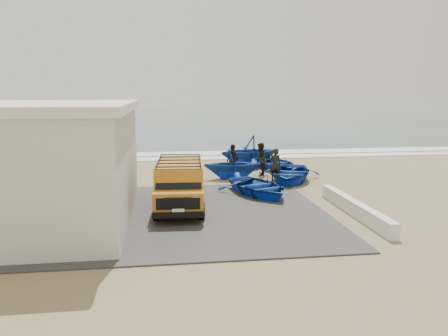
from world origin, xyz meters
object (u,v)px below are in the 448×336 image
fisherman_front (275,165)px  boat_near_left (258,187)px  building (16,163)px  parapet (355,208)px  fisherman_middle (260,159)px  fisherman_back (232,160)px  van (180,183)px  boat_near_right (290,173)px  boat_mid_left (233,164)px  boat_far_left (250,151)px  boat_mid_right (277,164)px

fisherman_front → boat_near_left: bearing=62.9°
building → boat_near_left: bearing=15.6°
parapet → fisherman_middle: fisherman_middle is taller
building → fisherman_back: size_ratio=5.28×
van → fisherman_front: (5.21, 4.93, -0.20)m
fisherman_back → fisherman_front: bearing=-89.5°
boat_near_right → boat_mid_left: (-2.90, 1.01, 0.37)m
parapet → boat_far_left: boat_far_left is taller
boat_mid_right → fisherman_front: (-0.91, -2.95, 0.48)m
boat_near_right → boat_near_left: bearing=-107.4°
parapet → building: bearing=175.4°
parapet → boat_near_right: 6.61m
boat_mid_left → fisherman_back: 0.95m
boat_near_left → fisherman_back: bearing=76.2°
van → fisherman_middle: 8.15m
boat_far_left → fisherman_front: (0.48, -4.54, -0.13)m
parapet → van: size_ratio=1.27×
boat_far_left → parapet: bearing=-4.1°
boat_near_left → boat_mid_right: bearing=48.8°
boat_mid_left → fisherman_front: (2.15, -0.82, 0.05)m
boat_near_right → boat_far_left: size_ratio=1.14×
boat_far_left → fisherman_back: (-1.53, -2.79, -0.10)m
boat_near_left → fisherman_back: fisherman_back is taller
building → fisherman_back: (9.09, 7.52, -1.27)m
boat_near_right → boat_mid_right: boat_near_right is taller
parapet → fisherman_front: fisherman_front is taller
parapet → fisherman_back: (-3.41, 8.52, 0.62)m
van → boat_mid_right: bearing=55.7°
van → fisherman_middle: (4.78, 6.60, -0.15)m
fisherman_front → fisherman_middle: 1.72m
boat_mid_right → fisherman_front: bearing=-115.0°
van → boat_mid_right: 10.00m
boat_mid_left → fisherman_back: fisherman_back is taller
fisherman_back → building: bearing=171.3°
parapet → van: van is taller
boat_near_left → boat_far_left: boat_far_left is taller
building → van: bearing=8.0°
boat_mid_left → fisherman_back: size_ratio=1.74×
boat_mid_right → fisherman_middle: 1.93m
parapet → fisherman_front: bearing=101.7°
parapet → boat_far_left: bearing=99.4°
boat_mid_left → fisherman_middle: bearing=-62.0°
building → boat_near_left: 10.03m
boat_near_right → building: bearing=-133.4°
boat_mid_left → parapet: bearing=-153.2°
boat_near_right → boat_mid_right: size_ratio=1.13×
building → fisherman_middle: building is taller
parapet → fisherman_back: bearing=111.8°
boat_near_right → boat_mid_left: boat_mid_left is taller
fisherman_back → boat_near_right: bearing=-83.5°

